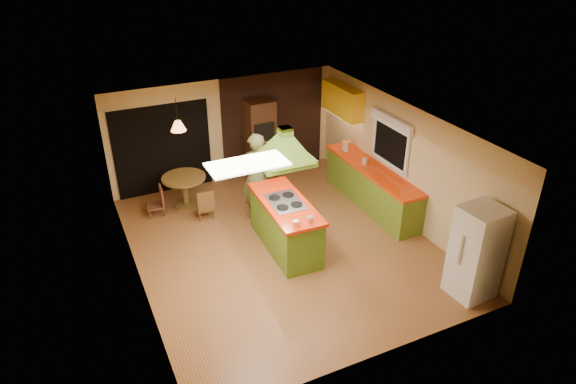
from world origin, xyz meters
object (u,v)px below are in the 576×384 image
wall_oven (260,140)px  canister_large (346,146)px  kitchen_island (286,225)px  dining_table (185,185)px  man (256,176)px  refrigerator (477,252)px

wall_oven → canister_large: bearing=-40.5°
kitchen_island → canister_large: 2.99m
kitchen_island → dining_table: bearing=120.8°
man → refrigerator: (2.33, -3.97, -0.12)m
refrigerator → wall_oven: size_ratio=0.84×
kitchen_island → dining_table: size_ratio=2.15×
kitchen_island → man: man is taller
wall_oven → canister_large: wall_oven is taller
refrigerator → kitchen_island: bearing=127.7°
man → canister_large: 2.45m
wall_oven → canister_large: size_ratio=8.35×
dining_table → man: bearing=-40.2°
refrigerator → wall_oven: 5.86m
kitchen_island → canister_large: canister_large is taller
man → canister_large: bearing=-172.3°
dining_table → kitchen_island: bearing=-61.5°
kitchen_island → wall_oven: size_ratio=1.04×
refrigerator → canister_large: refrigerator is taller
man → canister_large: size_ratio=7.99×
wall_oven → dining_table: 2.21m
kitchen_island → man: bearing=94.4°
canister_large → man: bearing=-170.9°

